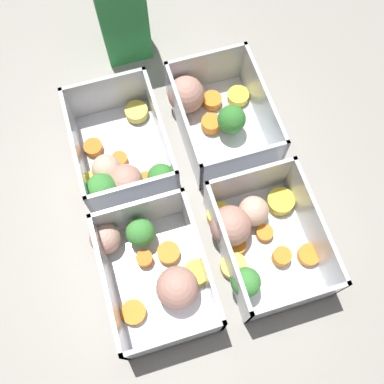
{
  "coord_description": "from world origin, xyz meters",
  "views": [
    {
      "loc": [
        -0.21,
        0.06,
        0.56
      ],
      "look_at": [
        0.0,
        0.0,
        0.02
      ],
      "focal_mm": 42.0,
      "sensor_mm": 36.0,
      "label": 1
    }
  ],
  "objects_px": {
    "container_near_right": "(214,113)",
    "container_near_left": "(255,237)",
    "container_far_right": "(121,161)",
    "container_far_left": "(155,270)"
  },
  "relations": [
    {
      "from": "container_near_left",
      "to": "container_far_left",
      "type": "relative_size",
      "value": 0.99
    },
    {
      "from": "container_near_left",
      "to": "container_near_right",
      "type": "height_order",
      "value": "same"
    },
    {
      "from": "container_near_left",
      "to": "container_far_right",
      "type": "distance_m",
      "value": 0.2
    },
    {
      "from": "container_far_right",
      "to": "container_far_left",
      "type": "bearing_deg",
      "value": -178.08
    },
    {
      "from": "container_near_left",
      "to": "container_far_right",
      "type": "bearing_deg",
      "value": 42.12
    },
    {
      "from": "container_far_left",
      "to": "container_far_right",
      "type": "height_order",
      "value": "same"
    },
    {
      "from": "container_near_left",
      "to": "container_far_right",
      "type": "height_order",
      "value": "same"
    },
    {
      "from": "container_near_right",
      "to": "container_near_left",
      "type": "bearing_deg",
      "value": 178.39
    },
    {
      "from": "container_far_left",
      "to": "container_far_right",
      "type": "relative_size",
      "value": 1.01
    },
    {
      "from": "container_far_left",
      "to": "container_far_right",
      "type": "distance_m",
      "value": 0.15
    }
  ]
}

